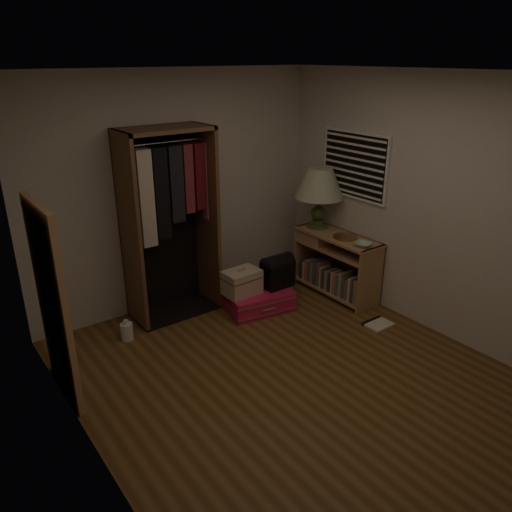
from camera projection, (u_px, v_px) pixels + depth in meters
name	position (u px, v px, depth m)	size (l,w,h in m)	color
ground	(292.00, 376.00, 4.53)	(4.00, 4.00, 0.00)	brown
room_walls	(300.00, 216.00, 4.04)	(3.52, 4.02, 2.60)	beige
console_bookshelf	(334.00, 262.00, 6.01)	(0.42, 1.12, 0.75)	#A77751
open_wardrobe	(169.00, 206.00, 5.26)	(1.03, 0.50, 2.05)	brown
floor_mirror	(53.00, 304.00, 4.02)	(0.06, 0.80, 1.70)	tan
pink_suitcase	(258.00, 299.00, 5.70)	(0.83, 0.66, 0.23)	#C91848
train_case	(242.00, 282.00, 5.54)	(0.42, 0.29, 0.30)	#BFAE92
black_bag	(278.00, 270.00, 5.70)	(0.35, 0.23, 0.39)	black
table_lamp	(320.00, 184.00, 5.91)	(0.62, 0.62, 0.73)	#3B4D25
brass_tray	(345.00, 237.00, 5.76)	(0.32, 0.32, 0.02)	#AD7B42
ceramic_bowl	(363.00, 245.00, 5.49)	(0.18, 0.18, 0.05)	#A4C5A8
white_jug	(127.00, 331.00, 5.09)	(0.16, 0.16, 0.22)	white
floor_book	(377.00, 324.00, 5.39)	(0.29, 0.23, 0.03)	beige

